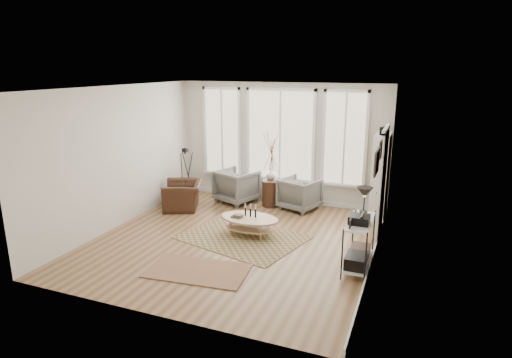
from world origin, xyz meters
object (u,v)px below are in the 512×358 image
at_px(side_table, 271,171).
at_px(armchair_right, 300,194).
at_px(armchair_left, 237,186).
at_px(bookcase, 380,177).
at_px(coffee_table, 249,221).
at_px(accent_chair, 183,195).
at_px(low_shelf, 359,239).

bearing_deg(side_table, armchair_right, 3.01).
relative_size(armchair_left, side_table, 0.51).
height_order(bookcase, coffee_table, bookcase).
bearing_deg(bookcase, armchair_right, 178.61).
distance_m(armchair_right, side_table, 0.85).
bearing_deg(coffee_table, accent_chair, 154.91).
distance_m(low_shelf, accent_chair, 4.61).
relative_size(coffee_table, armchair_right, 1.49).
height_order(coffee_table, side_table, side_table).
height_order(bookcase, side_table, bookcase).
height_order(bookcase, armchair_left, bookcase).
distance_m(coffee_table, armchair_left, 2.19).
height_order(armchair_left, accent_chair, armchair_left).
distance_m(low_shelf, coffee_table, 2.33).
bearing_deg(low_shelf, bookcase, 88.72).
relative_size(bookcase, coffee_table, 1.68).
xyz_separation_m(coffee_table, side_table, (-0.21, 1.89, 0.56)).
xyz_separation_m(low_shelf, armchair_left, (-3.33, 2.53, -0.10)).
bearing_deg(bookcase, coffee_table, -140.50).
relative_size(low_shelf, accent_chair, 1.35).
height_order(bookcase, accent_chair, bookcase).
bearing_deg(armchair_left, low_shelf, 163.27).
xyz_separation_m(bookcase, low_shelf, (-0.06, -2.52, -0.44)).
height_order(coffee_table, armchair_left, armchair_left).
bearing_deg(accent_chair, low_shelf, 46.00).
xyz_separation_m(low_shelf, armchair_right, (-1.73, 2.56, -0.14)).
bearing_deg(side_table, low_shelf, -46.06).
xyz_separation_m(bookcase, accent_chair, (-4.37, -0.90, -0.64)).
bearing_deg(armchair_left, coffee_table, 140.75).
xyz_separation_m(coffee_table, armchair_left, (-1.10, 1.89, 0.12)).
relative_size(bookcase, armchair_left, 2.29).
bearing_deg(accent_chair, side_table, 92.33).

